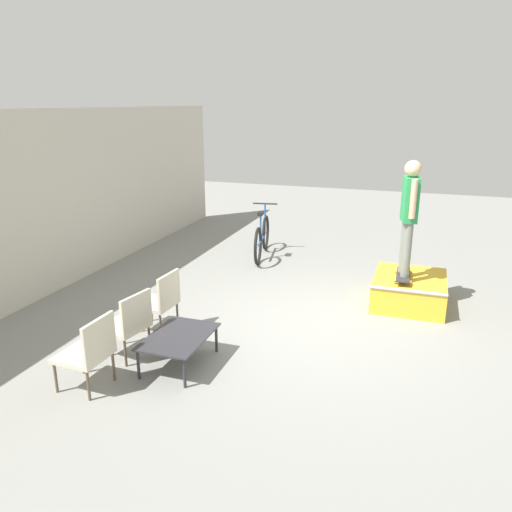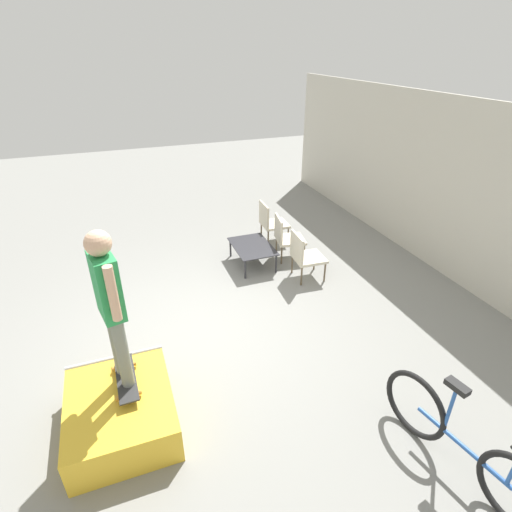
# 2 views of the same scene
# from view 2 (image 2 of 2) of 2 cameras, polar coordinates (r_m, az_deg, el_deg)

# --- Properties ---
(ground_plane) EXTENTS (24.00, 24.00, 0.00)m
(ground_plane) POSITION_cam_2_polar(r_m,az_deg,el_deg) (6.00, -7.53, -10.65)
(ground_plane) COLOR gray
(house_wall_back) EXTENTS (12.00, 0.06, 3.00)m
(house_wall_back) POSITION_cam_2_polar(r_m,az_deg,el_deg) (7.44, 28.11, 7.36)
(house_wall_back) COLOR beige
(house_wall_back) RESTS_ON ground_plane
(skate_ramp_box) EXTENTS (1.31, 1.10, 0.47)m
(skate_ramp_box) POSITION_cam_2_polar(r_m,az_deg,el_deg) (4.84, -18.66, -20.36)
(skate_ramp_box) COLOR gold
(skate_ramp_box) RESTS_ON ground_plane
(skateboard_on_ramp) EXTENTS (0.74, 0.27, 0.07)m
(skateboard_on_ramp) POSITION_cam_2_polar(r_m,az_deg,el_deg) (4.74, -18.06, -16.23)
(skateboard_on_ramp) COLOR #2D2D2D
(skateboard_on_ramp) RESTS_ON skate_ramp_box
(person_skater) EXTENTS (0.56, 0.27, 1.74)m
(person_skater) POSITION_cam_2_polar(r_m,az_deg,el_deg) (4.11, -20.22, -5.69)
(person_skater) COLOR gray
(person_skater) RESTS_ON skateboard_on_ramp
(coffee_table) EXTENTS (1.00, 0.69, 0.39)m
(coffee_table) POSITION_cam_2_polar(r_m,az_deg,el_deg) (7.45, -0.52, 1.22)
(coffee_table) COLOR #2D2D33
(coffee_table) RESTS_ON ground_plane
(patio_chair_left) EXTENTS (0.54, 0.54, 0.86)m
(patio_chair_left) POSITION_cam_2_polar(r_m,az_deg,el_deg) (8.29, 2.11, 5.03)
(patio_chair_left) COLOR brown
(patio_chair_left) RESTS_ON ground_plane
(patio_chair_center) EXTENTS (0.60, 0.60, 0.86)m
(patio_chair_center) POSITION_cam_2_polar(r_m,az_deg,el_deg) (7.64, 4.29, 2.87)
(patio_chair_center) COLOR brown
(patio_chair_center) RESTS_ON ground_plane
(patio_chair_right) EXTENTS (0.55, 0.55, 0.86)m
(patio_chair_right) POSITION_cam_2_polar(r_m,az_deg,el_deg) (7.01, 6.92, 0.23)
(patio_chair_right) COLOR brown
(patio_chair_right) RESTS_ON ground_plane
(bicycle) EXTENTS (1.83, 0.53, 1.05)m
(bicycle) POSITION_cam_2_polar(r_m,az_deg,el_deg) (4.60, 27.35, -22.69)
(bicycle) COLOR black
(bicycle) RESTS_ON ground_plane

